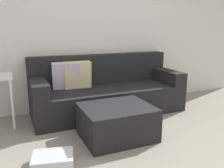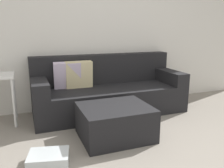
# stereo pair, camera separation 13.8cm
# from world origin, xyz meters

# --- Properties ---
(wall_back) EXTENTS (5.93, 0.10, 2.54)m
(wall_back) POSITION_xyz_m (0.00, 2.34, 1.27)
(wall_back) COLOR silver
(wall_back) RESTS_ON ground_plane
(couch_sectional) EXTENTS (2.27, 0.85, 0.87)m
(couch_sectional) POSITION_xyz_m (0.02, 1.93, 0.32)
(couch_sectional) COLOR black
(couch_sectional) RESTS_ON ground_plane
(ottoman) EXTENTS (0.82, 0.69, 0.39)m
(ottoman) POSITION_xyz_m (-0.20, 1.03, 0.19)
(ottoman) COLOR black
(ottoman) RESTS_ON ground_plane
(storage_bin) EXTENTS (0.43, 0.36, 0.11)m
(storage_bin) POSITION_xyz_m (-1.01, 0.70, 0.06)
(storage_bin) COLOR silver
(storage_bin) RESTS_ON ground_plane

